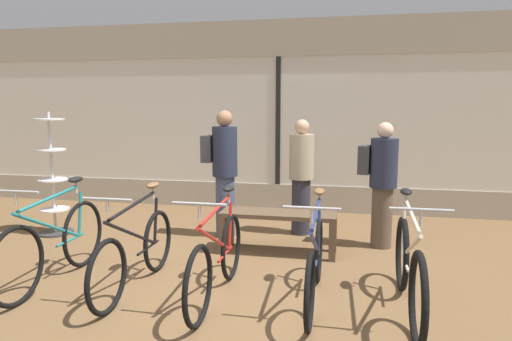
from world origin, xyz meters
name	(u,v)px	position (x,y,z in m)	size (l,w,h in m)	color
ground_plane	(223,288)	(0.00, 0.00, 0.00)	(24.00, 24.00, 0.00)	brown
shop_back_wall	(278,115)	(0.00, 3.50, 1.64)	(12.00, 0.08, 3.20)	#B2A893
bicycle_far_left	(54,244)	(-1.71, -0.22, 0.41)	(0.46, 1.80, 1.05)	black
bicycle_left	(136,252)	(-0.83, -0.19, 0.38)	(0.46, 1.74, 1.02)	black
bicycle_center	(217,259)	(0.02, -0.25, 0.38)	(0.46, 1.74, 1.02)	black
bicycle_right	(315,263)	(0.91, -0.15, 0.37)	(0.46, 1.71, 1.01)	black
bicycle_far_right	(409,269)	(1.73, -0.20, 0.40)	(0.46, 1.80, 1.05)	black
accessory_rack	(53,184)	(-2.85, 1.40, 0.70)	(0.48, 0.48, 1.71)	#333333
display_bench	(278,220)	(0.37, 1.18, 0.42)	(1.40, 0.44, 0.51)	brown
customer_near_rack	(301,175)	(0.55, 2.09, 0.84)	(0.43, 0.43, 1.61)	#2D2D38
customer_by_window	(382,181)	(1.60, 1.69, 0.86)	(0.52, 0.40, 1.59)	brown
customer_mid_floor	(224,169)	(-0.47, 1.74, 0.94)	(0.50, 0.36, 1.73)	#424C6B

